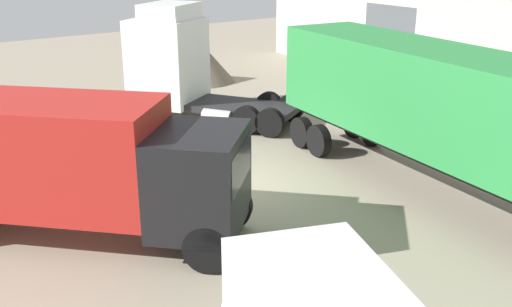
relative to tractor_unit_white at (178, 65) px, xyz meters
The scene contains 5 objects.
ground_plane 7.80m from the tractor_unit_white, 18.06° to the right, with size 60.00×60.00×0.00m, color gray.
tractor_unit_white is the anchor object (origin of this frame).
container_trailer_green 10.84m from the tractor_unit_white, 10.96° to the left, with size 11.70×3.82×3.94m.
box_truck_black 10.18m from the tractor_unit_white, 44.20° to the right, with size 7.67×7.61×3.27m.
gravel_pile 6.21m from the tractor_unit_white, 140.94° to the left, with size 3.13×3.13×1.84m.
Camera 1 is at (13.17, -8.46, 6.64)m, focal length 42.00 mm.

